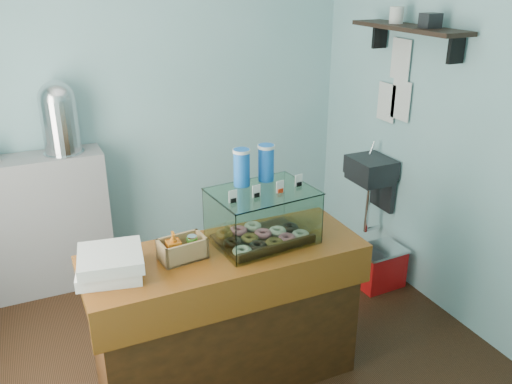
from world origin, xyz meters
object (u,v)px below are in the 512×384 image
display_case (260,211)px  red_cooler (379,266)px  counter (227,316)px  coffee_urn (59,116)px

display_case → red_cooler: 1.61m
counter → red_cooler: size_ratio=4.17×
counter → coffee_urn: 1.94m
display_case → red_cooler: display_case is taller
red_cooler → counter: bearing=-164.2°
coffee_urn → display_case: bearing=-58.9°
counter → red_cooler: (1.51, 0.50, -0.29)m
display_case → counter: bearing=-171.2°
coffee_urn → red_cooler: (2.18, -1.08, -1.22)m
coffee_urn → red_cooler: coffee_urn is taller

